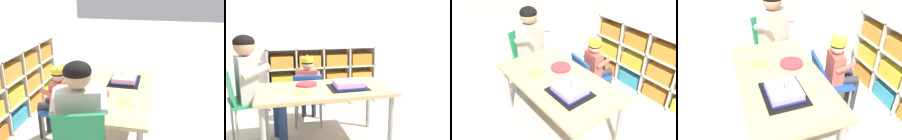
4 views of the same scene
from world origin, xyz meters
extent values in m
cube|color=silver|center=(0.00, 1.49, 1.38)|extent=(6.08, 0.10, 2.77)
cube|color=silver|center=(0.23, 1.42, 0.42)|extent=(1.55, 0.01, 0.84)
cube|color=silver|center=(-0.54, 1.26, 0.42)|extent=(0.02, 0.33, 0.84)
cube|color=silver|center=(-0.16, 1.26, 0.42)|extent=(0.02, 0.33, 0.84)
cube|color=silver|center=(0.23, 1.26, 0.42)|extent=(0.02, 0.33, 0.84)
cube|color=silver|center=(0.61, 1.26, 0.42)|extent=(0.02, 0.33, 0.84)
cube|color=silver|center=(0.99, 1.26, 0.42)|extent=(0.02, 0.33, 0.84)
cube|color=silver|center=(0.23, 1.26, 0.01)|extent=(1.55, 0.33, 0.02)
cube|color=silver|center=(0.23, 1.26, 0.28)|extent=(1.55, 0.33, 0.02)
cube|color=silver|center=(0.23, 1.26, 0.56)|extent=(1.55, 0.33, 0.02)
cube|color=silver|center=(0.23, 1.26, 0.83)|extent=(1.55, 0.33, 0.02)
cube|color=orange|center=(-0.35, 1.24, 0.10)|extent=(0.30, 0.27, 0.17)
cube|color=teal|center=(0.03, 1.24, 0.10)|extent=(0.30, 0.27, 0.17)
cube|color=orange|center=(0.42, 1.24, 0.10)|extent=(0.30, 0.27, 0.17)
cube|color=yellow|center=(0.80, 1.24, 0.10)|extent=(0.30, 0.27, 0.17)
cube|color=yellow|center=(-0.35, 1.24, 0.38)|extent=(0.30, 0.27, 0.17)
cube|color=yellow|center=(0.03, 1.24, 0.38)|extent=(0.30, 0.27, 0.17)
cube|color=orange|center=(0.42, 1.24, 0.38)|extent=(0.30, 0.27, 0.17)
cube|color=orange|center=(0.80, 1.24, 0.38)|extent=(0.30, 0.27, 0.17)
cube|color=orange|center=(-0.35, 1.24, 0.65)|extent=(0.30, 0.27, 0.17)
cube|color=orange|center=(0.03, 1.24, 0.65)|extent=(0.30, 0.27, 0.17)
cube|color=orange|center=(0.42, 1.24, 0.65)|extent=(0.30, 0.27, 0.17)
cube|color=orange|center=(0.80, 1.24, 0.65)|extent=(0.30, 0.27, 0.17)
cube|color=tan|center=(0.00, 0.00, 0.57)|extent=(1.25, 0.69, 0.03)
cylinder|color=#9E9993|center=(-0.57, -0.28, 0.27)|extent=(0.05, 0.05, 0.55)
cylinder|color=#9E9993|center=(0.57, -0.28, 0.27)|extent=(0.05, 0.05, 0.55)
cylinder|color=#9E9993|center=(-0.57, 0.28, 0.27)|extent=(0.05, 0.05, 0.55)
cylinder|color=#9E9993|center=(0.57, 0.28, 0.27)|extent=(0.05, 0.05, 0.55)
cube|color=#1E4CA8|center=(-0.08, 0.55, 0.35)|extent=(0.39, 0.39, 0.03)
cube|color=#1E4CA8|center=(-0.11, 0.39, 0.50)|extent=(0.32, 0.11, 0.27)
cylinder|color=gray|center=(0.08, 0.66, 0.17)|extent=(0.02, 0.02, 0.34)
cylinder|color=gray|center=(-0.20, 0.71, 0.17)|extent=(0.02, 0.02, 0.34)
cylinder|color=gray|center=(0.04, 0.39, 0.17)|extent=(0.02, 0.02, 0.34)
cylinder|color=gray|center=(-0.24, 0.43, 0.17)|extent=(0.02, 0.02, 0.34)
cube|color=#D15647|center=(-0.08, 0.56, 0.51)|extent=(0.22, 0.14, 0.29)
sphere|color=#DBB293|center=(-0.08, 0.56, 0.72)|extent=(0.13, 0.13, 0.13)
ellipsoid|color=black|center=(-0.08, 0.56, 0.74)|extent=(0.14, 0.14, 0.10)
cylinder|color=yellow|center=(-0.08, 0.56, 0.77)|extent=(0.14, 0.14, 0.05)
cone|color=yellow|center=(-0.07, 0.62, 0.81)|extent=(0.04, 0.04, 0.04)
cone|color=yellow|center=(-0.03, 0.52, 0.81)|extent=(0.04, 0.04, 0.04)
cone|color=yellow|center=(-0.14, 0.54, 0.81)|extent=(0.04, 0.04, 0.04)
cylinder|color=#33333D|center=(0.00, 0.65, 0.39)|extent=(0.10, 0.22, 0.07)
cylinder|color=#33333D|center=(-0.13, 0.67, 0.39)|extent=(0.10, 0.22, 0.07)
cylinder|color=#33333D|center=(0.01, 0.76, 0.18)|extent=(0.06, 0.06, 0.36)
cylinder|color=#33333D|center=(-0.11, 0.78, 0.18)|extent=(0.06, 0.06, 0.36)
cylinder|color=#D15647|center=(0.05, 0.58, 0.57)|extent=(0.07, 0.18, 0.10)
cylinder|color=#D15647|center=(-0.20, 0.62, 0.57)|extent=(0.07, 0.18, 0.10)
cube|color=#238451|center=(-0.71, 0.14, 0.47)|extent=(0.42, 0.45, 0.03)
cube|color=#238451|center=(-0.86, 0.09, 0.64)|extent=(0.16, 0.34, 0.32)
cylinder|color=gray|center=(-0.54, 0.03, 0.23)|extent=(0.02, 0.02, 0.46)
cylinder|color=gray|center=(-0.62, 0.32, 0.23)|extent=(0.02, 0.02, 0.46)
cylinder|color=gray|center=(-0.80, -0.05, 0.23)|extent=(0.02, 0.02, 0.46)
cylinder|color=gray|center=(-0.88, 0.25, 0.23)|extent=(0.02, 0.02, 0.46)
cube|color=#B2ADA3|center=(-0.71, 0.14, 0.69)|extent=(0.24, 0.33, 0.42)
sphere|color=tan|center=(-0.71, 0.14, 0.99)|extent=(0.19, 0.19, 0.19)
ellipsoid|color=black|center=(-0.71, 0.14, 1.02)|extent=(0.19, 0.19, 0.14)
cylinder|color=navy|center=(-0.54, 0.09, 0.51)|extent=(0.32, 0.18, 0.10)
cylinder|color=navy|center=(-0.59, 0.27, 0.51)|extent=(0.32, 0.18, 0.10)
cylinder|color=navy|center=(-0.40, 0.14, 0.24)|extent=(0.08, 0.08, 0.48)
cylinder|color=navy|center=(-0.45, 0.31, 0.24)|extent=(0.08, 0.08, 0.48)
cylinder|color=#B2ADA3|center=(-0.60, -0.01, 0.78)|extent=(0.26, 0.13, 0.14)
cylinder|color=#B2ADA3|center=(-0.70, 0.32, 0.78)|extent=(0.26, 0.13, 0.14)
cube|color=black|center=(0.22, -0.04, 0.59)|extent=(0.36, 0.31, 0.01)
cube|color=#EF9EC6|center=(0.22, -0.04, 0.62)|extent=(0.26, 0.24, 0.06)
cube|color=#283DB2|center=(0.22, -0.04, 0.60)|extent=(0.27, 0.25, 0.02)
cylinder|color=#E54C66|center=(0.22, -0.03, 0.67)|extent=(0.01, 0.01, 0.04)
cylinder|color=#EFCC4C|center=(0.27, 0.03, 0.67)|extent=(0.01, 0.01, 0.04)
cylinder|color=#E54C66|center=(0.25, -0.05, 0.67)|extent=(0.01, 0.01, 0.04)
cylinder|color=#E54C66|center=(0.20, 0.00, 0.67)|extent=(0.01, 0.01, 0.04)
cylinder|color=#DB333D|center=(-0.15, 0.15, 0.59)|extent=(0.21, 0.21, 0.02)
cube|color=#F4DB4C|center=(-0.23, -0.11, 0.58)|extent=(0.17, 0.17, 0.00)
cube|color=white|center=(-0.44, 0.18, 0.58)|extent=(0.08, 0.06, 0.00)
cube|color=white|center=(-0.49, 0.22, 0.58)|extent=(0.04, 0.04, 0.00)
cube|color=white|center=(0.46, 0.16, 0.58)|extent=(0.11, 0.03, 0.00)
cube|color=white|center=(0.53, 0.18, 0.58)|extent=(0.04, 0.03, 0.00)
cube|color=white|center=(0.09, 0.28, 0.58)|extent=(0.03, 0.09, 0.00)
cube|color=white|center=(0.10, 0.22, 0.58)|extent=(0.03, 0.04, 0.00)
cube|color=white|center=(-0.43, -0.26, 0.58)|extent=(0.03, 0.09, 0.00)
cube|color=white|center=(-0.44, -0.19, 0.58)|extent=(0.03, 0.04, 0.00)
camera|label=1|loc=(-2.17, -0.40, 1.60)|focal=40.08mm
camera|label=2|loc=(-0.45, -2.22, 1.22)|focal=39.37mm
camera|label=3|loc=(1.47, -1.10, 1.88)|focal=37.53mm
camera|label=4|loc=(1.43, -0.41, 1.64)|focal=35.63mm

